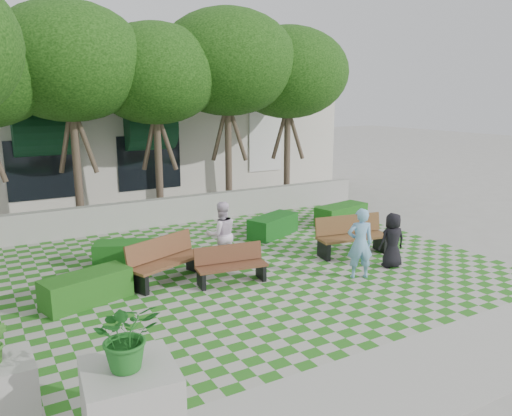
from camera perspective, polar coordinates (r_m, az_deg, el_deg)
ground at (r=11.95m, az=1.54°, el=-8.22°), size 90.00×90.00×0.00m
lawn at (r=12.76m, az=-0.83°, el=-6.80°), size 12.00×12.00×0.00m
sidewalk_south at (r=8.69m, az=18.77°, el=-17.44°), size 16.00×2.00×0.01m
retaining_wall at (r=17.18m, az=-9.32°, el=-0.27°), size 15.00×0.36×0.90m
bench_east at (r=13.91m, az=10.86°, el=-3.18°), size 2.09×0.97×1.06m
bench_mid at (r=11.68m, az=-2.90°, el=-6.56°), size 1.71×0.77×0.87m
bench_west at (r=11.91m, az=-10.25°, el=-5.97°), size 2.06×1.34×1.03m
hedge_east at (r=17.08m, az=9.72°, el=-0.76°), size 2.02×1.11×0.67m
hedge_midright at (r=15.51m, az=1.97°, el=-2.04°), size 1.94×1.39×0.63m
hedge_midleft at (r=13.25m, az=-14.20°, el=-5.07°), size 1.90×1.37×0.62m
hedge_west at (r=11.19m, az=-18.79°, el=-8.69°), size 1.94×1.19×0.64m
planter_front at (r=6.61m, az=-14.17°, el=-19.55°), size 1.20×1.20×1.95m
planter_back at (r=7.83m, az=-27.11°, el=-17.85°), size 0.87×0.87×1.42m
person_blue at (r=12.08m, az=11.80°, el=-3.98°), size 0.74×0.63×1.71m
person_dark at (r=13.06m, az=15.31°, el=-3.58°), size 0.76×0.58×1.41m
person_white at (r=12.66m, az=-3.96°, el=-3.01°), size 0.90×0.75×1.69m
tree_row at (r=15.98m, az=-16.11°, el=15.53°), size 17.70×13.40×7.41m
building at (r=24.59m, az=-14.07°, el=8.30°), size 18.00×8.92×5.15m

